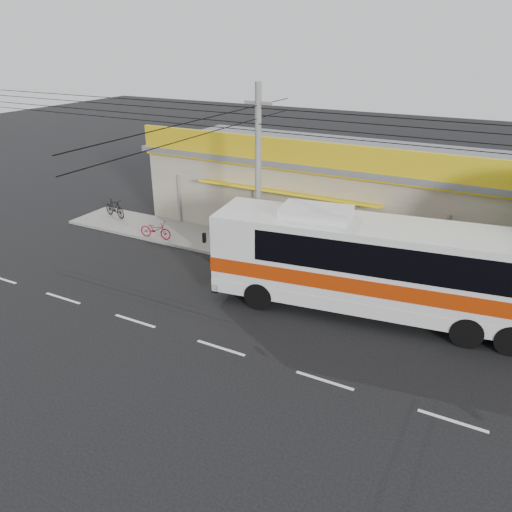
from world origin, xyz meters
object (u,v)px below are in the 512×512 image
at_px(coach_bus, 391,264).
at_px(utility_pole, 258,118).
at_px(motorbike_dark, 115,208).
at_px(motorbike_red, 156,229).

xyz_separation_m(coach_bus, utility_pole, (-6.65, 1.53, 4.85)).
height_order(coach_bus, motorbike_dark, coach_bus).
relative_size(coach_bus, motorbike_red, 7.37).
relative_size(motorbike_red, motorbike_dark, 0.99).
bearing_deg(motorbike_dark, coach_bus, -87.62).
height_order(coach_bus, motorbike_red, coach_bus).
height_order(motorbike_red, utility_pole, utility_pole).
bearing_deg(motorbike_dark, motorbike_red, -96.16).
xyz_separation_m(motorbike_red, utility_pole, (6.61, -0.50, 6.47)).
relative_size(coach_bus, motorbike_dark, 7.32).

